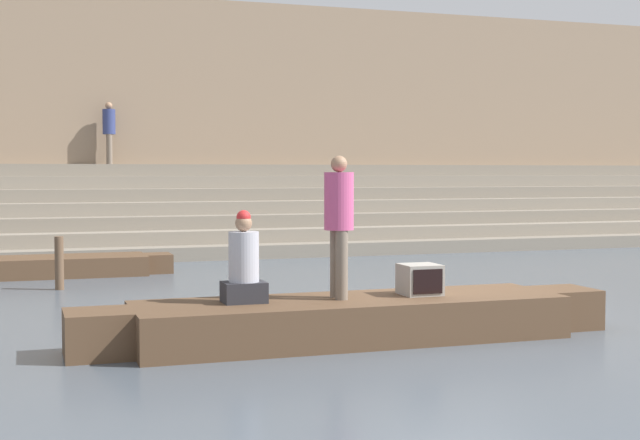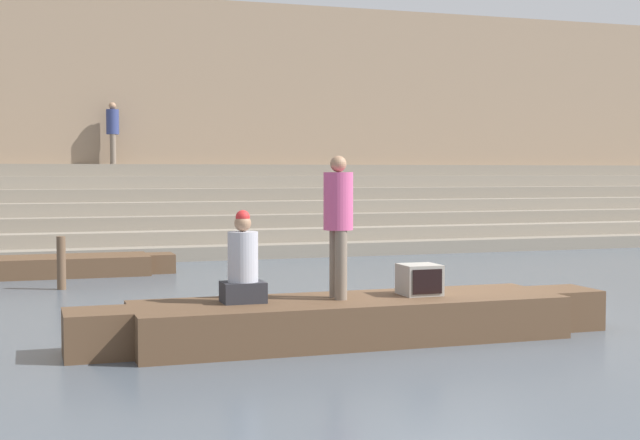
{
  "view_description": "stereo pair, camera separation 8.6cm",
  "coord_description": "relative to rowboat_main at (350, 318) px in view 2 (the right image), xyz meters",
  "views": [
    {
      "loc": [
        -5.65,
        -11.02,
        2.06
      ],
      "look_at": [
        -1.86,
        0.29,
        1.42
      ],
      "focal_mm": 50.0,
      "sensor_mm": 36.0,
      "label": 1
    },
    {
      "loc": [
        -5.57,
        -11.05,
        2.06
      ],
      "look_at": [
        -1.86,
        0.29,
        1.42
      ],
      "focal_mm": 50.0,
      "sensor_mm": 36.0,
      "label": 2
    }
  ],
  "objects": [
    {
      "name": "ground_plane",
      "position": [
        1.86,
        0.91,
        -0.27
      ],
      "size": [
        120.0,
        120.0,
        0.0
      ],
      "primitive_type": "plane",
      "color": "#4C5660"
    },
    {
      "name": "ghat_steps",
      "position": [
        1.86,
        13.24,
        0.54
      ],
      "size": [
        36.0,
        4.72,
        2.28
      ],
      "color": "gray",
      "rests_on": "ground"
    },
    {
      "name": "back_wall",
      "position": [
        1.86,
        15.52,
        3.16
      ],
      "size": [
        34.2,
        1.28,
        6.93
      ],
      "color": "#937A60",
      "rests_on": "ground"
    },
    {
      "name": "rowboat_main",
      "position": [
        0.0,
        0.0,
        0.0
      ],
      "size": [
        6.77,
        1.55,
        0.52
      ],
      "rotation": [
        0.0,
        0.0,
        0.02
      ],
      "color": "brown",
      "rests_on": "ground"
    },
    {
      "name": "person_standing",
      "position": [
        -0.14,
        0.05,
        1.24
      ],
      "size": [
        0.36,
        0.36,
        1.74
      ],
      "rotation": [
        0.0,
        0.0,
        -0.24
      ],
      "color": "#756656",
      "rests_on": "rowboat_main"
    },
    {
      "name": "person_rowing",
      "position": [
        -1.32,
        0.1,
        0.68
      ],
      "size": [
        0.5,
        0.4,
        1.1
      ],
      "rotation": [
        0.0,
        0.0,
        -0.02
      ],
      "color": "#28282D",
      "rests_on": "rowboat_main"
    },
    {
      "name": "tv_set",
      "position": [
        0.94,
        0.05,
        0.44
      ],
      "size": [
        0.47,
        0.47,
        0.38
      ],
      "rotation": [
        0.0,
        0.0,
        0.15
      ],
      "color": "#9E998E",
      "rests_on": "rowboat_main"
    },
    {
      "name": "moored_boat_shore",
      "position": [
        -3.31,
        8.23,
        -0.07
      ],
      "size": [
        4.83,
        1.31,
        0.39
      ],
      "rotation": [
        0.0,
        0.0,
        -0.05
      ],
      "color": "brown",
      "rests_on": "ground"
    },
    {
      "name": "mooring_post",
      "position": [
        -3.19,
        6.05,
        0.19
      ],
      "size": [
        0.15,
        0.15,
        0.94
      ],
      "primitive_type": "cylinder",
      "color": "brown",
      "rests_on": "ground"
    },
    {
      "name": "person_on_steps",
      "position": [
        -1.52,
        14.59,
        2.97
      ],
      "size": [
        0.34,
        0.34,
        1.67
      ],
      "rotation": [
        0.0,
        0.0,
        3.93
      ],
      "color": "#756656",
      "rests_on": "ghat_steps"
    }
  ]
}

